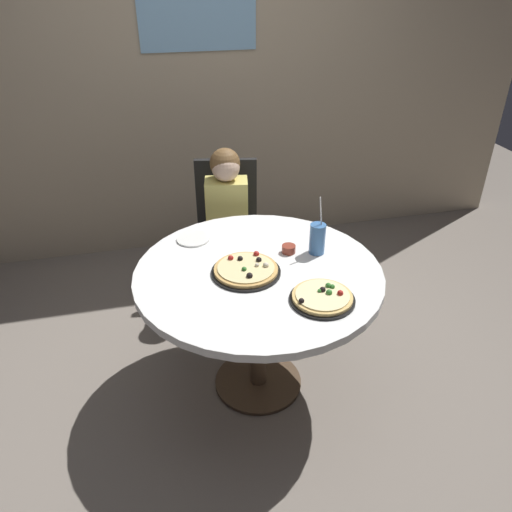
{
  "coord_description": "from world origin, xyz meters",
  "views": [
    {
      "loc": [
        -0.49,
        -1.94,
        2.03
      ],
      "look_at": [
        0.0,
        0.05,
        0.8
      ],
      "focal_mm": 34.53,
      "sensor_mm": 36.0,
      "label": 1
    }
  ],
  "objects": [
    {
      "name": "ground_plane",
      "position": [
        0.0,
        0.0,
        0.0
      ],
      "size": [
        8.0,
        8.0,
        0.0
      ],
      "primitive_type": "plane",
      "color": "slate"
    },
    {
      "name": "wall_with_window",
      "position": [
        -0.0,
        1.76,
        1.45
      ],
      "size": [
        5.2,
        0.14,
        2.9
      ],
      "color": "tan",
      "rests_on": "ground_plane"
    },
    {
      "name": "dining_table",
      "position": [
        0.0,
        0.0,
        0.65
      ],
      "size": [
        1.2,
        1.2,
        0.75
      ],
      "color": "white",
      "rests_on": "ground_plane"
    },
    {
      "name": "chair_wooden",
      "position": [
        0.02,
        0.92,
        0.53
      ],
      "size": [
        0.47,
        0.47,
        0.95
      ],
      "color": "black",
      "rests_on": "ground_plane"
    },
    {
      "name": "diner_child",
      "position": [
        -0.01,
        0.74,
        0.48
      ],
      "size": [
        0.32,
        0.43,
        1.08
      ],
      "color": "#3F4766",
      "rests_on": "ground_plane"
    },
    {
      "name": "pizza_veggie",
      "position": [
        -0.06,
        -0.01,
        0.77
      ],
      "size": [
        0.33,
        0.33,
        0.05
      ],
      "color": "black",
      "rests_on": "dining_table"
    },
    {
      "name": "pizza_cheese",
      "position": [
        0.21,
        -0.31,
        0.77
      ],
      "size": [
        0.29,
        0.29,
        0.05
      ],
      "color": "black",
      "rests_on": "dining_table"
    },
    {
      "name": "soda_cup",
      "position": [
        0.33,
        0.09,
        0.83
      ],
      "size": [
        0.08,
        0.08,
        0.31
      ],
      "color": "#3F72B2",
      "rests_on": "dining_table"
    },
    {
      "name": "sauce_bowl",
      "position": [
        0.19,
        0.13,
        0.77
      ],
      "size": [
        0.07,
        0.07,
        0.04
      ],
      "primitive_type": "cylinder",
      "color": "brown",
      "rests_on": "dining_table"
    },
    {
      "name": "plate_small",
      "position": [
        -0.27,
        0.38,
        0.76
      ],
      "size": [
        0.18,
        0.18,
        0.01
      ],
      "primitive_type": "cylinder",
      "color": "white",
      "rests_on": "dining_table"
    }
  ]
}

